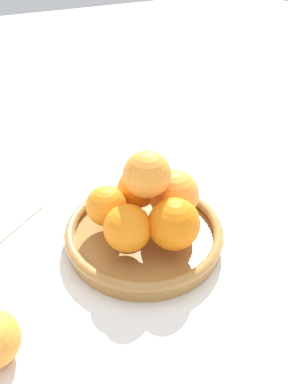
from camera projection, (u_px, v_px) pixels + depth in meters
ground_plane at (144, 241)px, 0.62m from camera, size 4.00×4.00×0.00m
fruit_bowl at (144, 233)px, 0.61m from camera, size 0.26×0.26×0.04m
orange_pile at (150, 202)px, 0.58m from camera, size 0.18×0.19×0.13m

